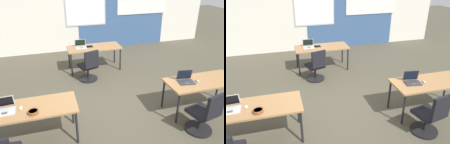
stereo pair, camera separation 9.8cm
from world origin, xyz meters
TOP-DOWN VIEW (x-y plane):
  - ground_plane at (0.00, 0.00)m, footprint 24.00×24.00m
  - back_wall_assembly at (0.06, 4.20)m, footprint 10.00×0.27m
  - desk_near_left at (-1.75, -0.60)m, footprint 1.60×0.70m
  - desk_near_right at (1.75, -0.60)m, footprint 1.60×0.70m
  - desk_far_center at (0.00, 2.20)m, footprint 1.60×0.70m
  - laptop_far_left at (-0.39, 2.27)m, footprint 0.34×0.31m
  - mousepad_far_left at (-0.14, 2.27)m, footprint 0.22×0.19m
  - mouse_far_left at (-0.14, 2.27)m, footprint 0.08×0.11m
  - chair_far_left at (-0.32, 1.48)m, footprint 0.55×0.60m
  - laptop_near_left_end at (-2.15, -0.58)m, footprint 0.35×0.31m
  - mouse_near_left_end at (-1.90, -0.60)m, footprint 0.06×0.10m
  - laptop_near_right_inner at (1.36, -0.54)m, footprint 0.37×0.31m
  - mouse_near_right_inner at (1.60, -0.61)m, footprint 0.08×0.11m
  - chair_near_right_inner at (1.32, -1.29)m, footprint 0.52×0.57m
  - snack_bowl at (-1.69, -0.80)m, footprint 0.18×0.18m

SIDE VIEW (x-z plane):
  - ground_plane at x=0.00m, z-range 0.00..0.00m
  - chair_far_left at x=-0.32m, z-range -0.08..0.84m
  - chair_near_right_inner at x=1.32m, z-range -0.08..0.84m
  - desk_near_left at x=-1.75m, z-range 0.30..1.02m
  - desk_near_right at x=1.75m, z-range 0.30..1.02m
  - desk_far_center at x=0.00m, z-range 0.30..1.02m
  - mousepad_far_left at x=-0.14m, z-range 0.72..0.72m
  - mouse_near_left_end at x=-1.90m, z-range 0.72..0.75m
  - mouse_near_right_inner at x=1.60m, z-range 0.72..0.75m
  - mouse_far_left at x=-0.14m, z-range 0.72..0.76m
  - snack_bowl at x=-1.69m, z-range 0.72..0.79m
  - laptop_far_left at x=-0.39m, z-range 0.66..0.88m
  - laptop_near_left_end at x=-2.15m, z-range 0.65..0.89m
  - laptop_near_right_inner at x=1.36m, z-range 0.65..0.89m
  - back_wall_assembly at x=0.06m, z-range 0.01..2.81m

